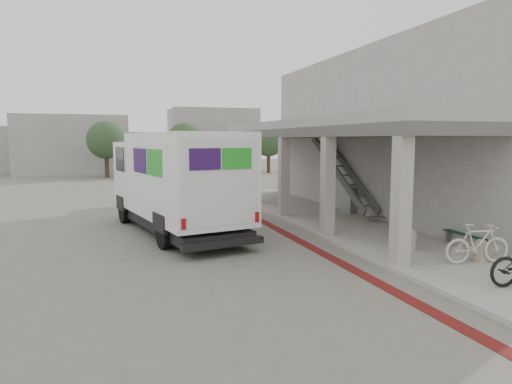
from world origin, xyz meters
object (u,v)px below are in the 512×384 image
object	(u,v)px
fedex_truck	(175,180)
utility_cabinet	(350,200)
bicycle_cream	(478,244)
bench	(467,237)

from	to	relation	value
fedex_truck	utility_cabinet	size ratio (longest dim) A/B	7.65
fedex_truck	bicycle_cream	distance (m)	9.59
bench	utility_cabinet	world-z (taller)	utility_cabinet
bench	utility_cabinet	bearing A→B (deg)	89.03
fedex_truck	bench	bearing A→B (deg)	-45.60
bicycle_cream	fedex_truck	bearing A→B (deg)	54.24
utility_cabinet	bicycle_cream	world-z (taller)	utility_cabinet
fedex_truck	bicycle_cream	xyz separation A→B (m)	(6.62, -6.83, -1.21)
bench	bicycle_cream	world-z (taller)	bicycle_cream
fedex_truck	utility_cabinet	distance (m)	7.78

